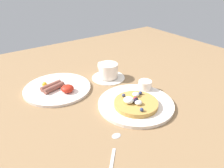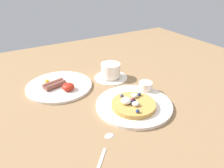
{
  "view_description": "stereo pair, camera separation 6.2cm",
  "coord_description": "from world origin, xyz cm",
  "px_view_note": "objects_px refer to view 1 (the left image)",
  "views": [
    {
      "loc": [
        -36.76,
        -60.45,
        43.4
      ],
      "look_at": [
        5.15,
        -0.95,
        4.0
      ],
      "focal_mm": 34.86,
      "sensor_mm": 36.0,
      "label": 1
    },
    {
      "loc": [
        -31.56,
        -63.79,
        43.4
      ],
      "look_at": [
        5.15,
        -0.95,
        4.0
      ],
      "focal_mm": 34.86,
      "sensor_mm": 36.0,
      "label": 2
    }
  ],
  "objects_px": {
    "teaspoon": "(115,145)",
    "coffee_cup": "(108,70)",
    "syrup_ramekin": "(145,85)",
    "pancake_plate": "(136,104)",
    "coffee_saucer": "(108,77)",
    "breakfast_plate": "(57,88)"
  },
  "relations": [
    {
      "from": "coffee_saucer",
      "to": "teaspoon",
      "type": "bearing_deg",
      "value": -121.91
    },
    {
      "from": "pancake_plate",
      "to": "breakfast_plate",
      "type": "distance_m",
      "value": 0.32
    },
    {
      "from": "breakfast_plate",
      "to": "coffee_saucer",
      "type": "distance_m",
      "value": 0.23
    },
    {
      "from": "coffee_cup",
      "to": "syrup_ramekin",
      "type": "bearing_deg",
      "value": -73.45
    },
    {
      "from": "pancake_plate",
      "to": "coffee_saucer",
      "type": "height_order",
      "value": "pancake_plate"
    },
    {
      "from": "syrup_ramekin",
      "to": "teaspoon",
      "type": "distance_m",
      "value": 0.32
    },
    {
      "from": "pancake_plate",
      "to": "coffee_cup",
      "type": "height_order",
      "value": "coffee_cup"
    },
    {
      "from": "coffee_saucer",
      "to": "coffee_cup",
      "type": "bearing_deg",
      "value": 97.56
    },
    {
      "from": "pancake_plate",
      "to": "teaspoon",
      "type": "xyz_separation_m",
      "value": [
        -0.18,
        -0.12,
        -0.0
      ]
    },
    {
      "from": "coffee_saucer",
      "to": "teaspoon",
      "type": "height_order",
      "value": "coffee_saucer"
    },
    {
      "from": "pancake_plate",
      "to": "teaspoon",
      "type": "bearing_deg",
      "value": -146.14
    },
    {
      "from": "pancake_plate",
      "to": "teaspoon",
      "type": "height_order",
      "value": "pancake_plate"
    },
    {
      "from": "syrup_ramekin",
      "to": "breakfast_plate",
      "type": "bearing_deg",
      "value": 142.72
    },
    {
      "from": "breakfast_plate",
      "to": "teaspoon",
      "type": "height_order",
      "value": "breakfast_plate"
    },
    {
      "from": "coffee_cup",
      "to": "teaspoon",
      "type": "bearing_deg",
      "value": -121.77
    },
    {
      "from": "pancake_plate",
      "to": "syrup_ramekin",
      "type": "distance_m",
      "value": 0.11
    },
    {
      "from": "coffee_cup",
      "to": "teaspoon",
      "type": "height_order",
      "value": "coffee_cup"
    },
    {
      "from": "pancake_plate",
      "to": "coffee_saucer",
      "type": "bearing_deg",
      "value": 80.05
    },
    {
      "from": "pancake_plate",
      "to": "coffee_saucer",
      "type": "xyz_separation_m",
      "value": [
        0.04,
        0.23,
        -0.0
      ]
    },
    {
      "from": "teaspoon",
      "to": "coffee_cup",
      "type": "bearing_deg",
      "value": 58.23
    },
    {
      "from": "pancake_plate",
      "to": "syrup_ramekin",
      "type": "relative_size",
      "value": 5.16
    },
    {
      "from": "syrup_ramekin",
      "to": "coffee_cup",
      "type": "relative_size",
      "value": 0.46
    }
  ]
}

